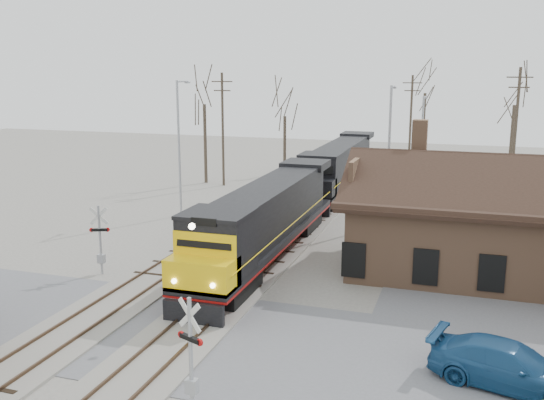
# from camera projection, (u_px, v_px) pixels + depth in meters

# --- Properties ---
(ground) EXTENTS (140.00, 140.00, 0.00)m
(ground) POSITION_uv_depth(u_px,v_px,m) (184.00, 335.00, 24.70)
(ground) COLOR #9B968C
(ground) RESTS_ON ground
(road) EXTENTS (60.00, 9.00, 0.03)m
(road) POSITION_uv_depth(u_px,v_px,m) (183.00, 335.00, 24.69)
(road) COLOR slate
(road) RESTS_ON ground
(track_main) EXTENTS (3.40, 90.00, 0.24)m
(track_main) POSITION_uv_depth(u_px,v_px,m) (288.00, 238.00, 38.63)
(track_main) COLOR #9B968C
(track_main) RESTS_ON ground
(track_siding) EXTENTS (3.40, 90.00, 0.24)m
(track_siding) POSITION_uv_depth(u_px,v_px,m) (222.00, 232.00, 39.99)
(track_siding) COLOR #9B968C
(track_siding) RESTS_ON ground
(depot) EXTENTS (15.20, 9.31, 7.90)m
(depot) POSITION_uv_depth(u_px,v_px,m) (491.00, 229.00, 31.74)
(depot) COLOR #8C6348
(depot) RESTS_ON ground
(locomotive_lead) EXTENTS (2.96, 19.85, 4.41)m
(locomotive_lead) POSITION_uv_depth(u_px,v_px,m) (264.00, 221.00, 33.76)
(locomotive_lead) COLOR black
(locomotive_lead) RESTS_ON ground
(locomotive_trailing) EXTENTS (2.96, 19.85, 4.17)m
(locomotive_trailing) POSITION_uv_depth(u_px,v_px,m) (338.00, 167.00, 52.47)
(locomotive_trailing) COLOR black
(locomotive_trailing) RESTS_ON ground
(crossbuck_near) EXTENTS (1.03, 0.49, 3.81)m
(crossbuck_near) POSITION_uv_depth(u_px,v_px,m) (191.00, 358.00, 18.84)
(crossbuck_near) COLOR #A5A8AD
(crossbuck_near) RESTS_ON ground
(crossbuck_far) EXTENTS (1.01, 0.46, 3.71)m
(crossbuck_far) POSITION_uv_depth(u_px,v_px,m) (100.00, 242.00, 31.72)
(crossbuck_far) COLOR #A5A8AD
(crossbuck_far) RESTS_ON ground
(parked_car) EXTENTS (5.68, 3.40, 1.54)m
(parked_car) POSITION_uv_depth(u_px,v_px,m) (509.00, 366.00, 20.54)
(parked_car) COLOR navy
(parked_car) RESTS_ON ground
(streetlight_a) EXTENTS (0.25, 2.04, 9.85)m
(streetlight_a) POSITION_uv_depth(u_px,v_px,m) (180.00, 142.00, 43.83)
(streetlight_a) COLOR #A5A8AD
(streetlight_a) RESTS_ON ground
(streetlight_b) EXTENTS (0.25, 2.04, 9.56)m
(streetlight_b) POSITION_uv_depth(u_px,v_px,m) (389.00, 148.00, 41.27)
(streetlight_b) COLOR #A5A8AD
(streetlight_b) RESTS_ON ground
(streetlight_c) EXTENTS (0.25, 2.04, 8.36)m
(streetlight_c) POSITION_uv_depth(u_px,v_px,m) (422.00, 139.00, 52.31)
(streetlight_c) COLOR #A5A8AD
(streetlight_c) RESTS_ON ground
(utility_pole_a) EXTENTS (2.00, 0.24, 10.32)m
(utility_pole_a) POSITION_uv_depth(u_px,v_px,m) (223.00, 128.00, 55.35)
(utility_pole_a) COLOR #382D23
(utility_pole_a) RESTS_ON ground
(utility_pole_b) EXTENTS (2.00, 0.24, 10.02)m
(utility_pole_b) POSITION_uv_depth(u_px,v_px,m) (411.00, 121.00, 63.80)
(utility_pole_b) COLOR #382D23
(utility_pole_b) RESTS_ON ground
(utility_pole_c) EXTENTS (2.00, 0.24, 10.79)m
(utility_pole_c) POSITION_uv_depth(u_px,v_px,m) (515.00, 132.00, 49.19)
(utility_pole_c) COLOR #382D23
(utility_pole_c) RESTS_ON ground
(tree_a) EXTENTS (4.95, 4.95, 12.13)m
(tree_a) POSITION_uv_depth(u_px,v_px,m) (204.00, 91.00, 56.06)
(tree_a) COLOR #382D23
(tree_a) RESTS_ON ground
(tree_b) EXTENTS (3.95, 3.95, 9.68)m
(tree_b) POSITION_uv_depth(u_px,v_px,m) (285.00, 107.00, 61.42)
(tree_b) COLOR #382D23
(tree_b) RESTS_ON ground
(tree_c) EXTENTS (5.37, 5.37, 13.16)m
(tree_c) POSITION_uv_depth(u_px,v_px,m) (426.00, 81.00, 65.82)
(tree_c) COLOR #382D23
(tree_c) RESTS_ON ground
(tree_d) EXTENTS (4.84, 4.84, 11.86)m
(tree_d) POSITION_uv_depth(u_px,v_px,m) (515.00, 92.00, 57.66)
(tree_d) COLOR #382D23
(tree_d) RESTS_ON ground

